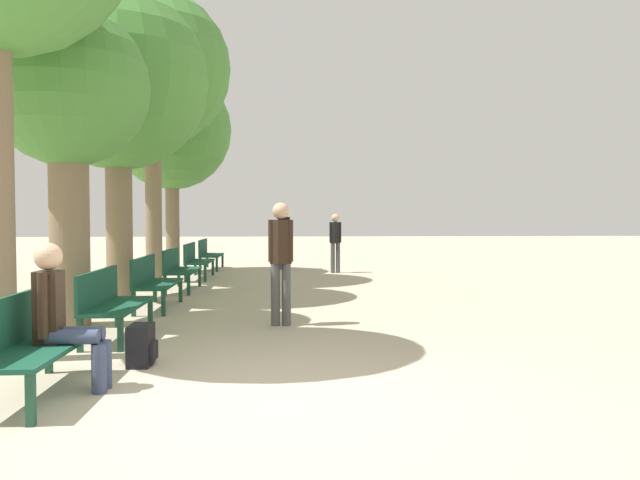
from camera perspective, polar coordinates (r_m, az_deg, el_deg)
ground_plane at (r=5.38m, az=-5.45°, el=-14.31°), size 80.00×80.00×0.00m
bench_row_0 at (r=5.88m, az=-25.13°, el=-8.22°), size 0.54×1.64×0.86m
bench_row_1 at (r=8.20m, az=-18.64°, el=-5.20°), size 0.54×1.64×0.86m
bench_row_2 at (r=10.59m, az=-15.07°, el=-3.49°), size 0.54×1.64×0.86m
bench_row_3 at (r=13.01m, az=-12.83°, el=-2.41°), size 0.54×1.64×0.86m
bench_row_4 at (r=15.45m, az=-11.30°, el=-1.66°), size 0.54×1.64×0.86m
bench_row_5 at (r=17.90m, az=-10.19°, el=-1.12°), size 0.54×1.64×0.86m
tree_row_1 at (r=9.41m, az=-22.10°, el=12.18°), size 2.21×2.21×4.42m
tree_row_2 at (r=11.98m, az=-18.03°, el=13.58°), size 3.22×3.22×5.56m
tree_row_3 at (r=14.97m, az=-15.10°, el=14.80°), size 3.51×3.51×6.59m
tree_row_4 at (r=17.08m, az=-13.41°, el=9.66°), size 3.12×3.12×5.34m
person_seated at (r=5.88m, az=-22.47°, el=-6.23°), size 0.63×0.36×1.30m
backpack at (r=6.70m, az=-16.01°, el=-9.25°), size 0.26×0.37×0.42m
pedestrian_near at (r=8.65m, az=-3.61°, el=-1.40°), size 0.35×0.30×1.71m
pedestrian_mid at (r=17.70m, az=-3.32°, el=0.51°), size 0.35×0.24×1.73m
pedestrian_far at (r=16.59m, az=1.41°, el=0.09°), size 0.32×0.28×1.57m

